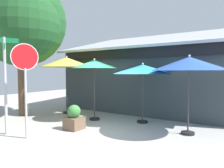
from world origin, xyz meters
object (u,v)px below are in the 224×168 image
Objects in this scene: patio_umbrella_royal_blue_far_right at (189,64)px; sidewalk_planter at (74,118)px; stop_sign at (25,72)px; patio_umbrella_forest_green_center at (94,65)px; patio_umbrella_mustard_left at (67,63)px; street_sign_post at (5,76)px; shade_tree at (22,22)px; patio_umbrella_teal_right at (143,70)px.

patio_umbrella_royal_blue_far_right reaches higher than sidewalk_planter.
patio_umbrella_forest_green_center is (0.21, 3.18, 0.30)m from stop_sign.
stop_sign is 4.02m from patio_umbrella_mustard_left.
street_sign_post is 3.80m from patio_umbrella_mustard_left.
stop_sign is 2.37m from sidewalk_planter.
stop_sign is 1.11× the size of patio_umbrella_forest_green_center.
shade_tree reaches higher than patio_umbrella_forest_green_center.
patio_umbrella_teal_right is at bearing 51.73° from street_sign_post.
patio_umbrella_royal_blue_far_right is at bearing 37.95° from stop_sign.
street_sign_post is 3.51m from patio_umbrella_forest_green_center.
shade_tree reaches higher than stop_sign.
street_sign_post reaches higher than patio_umbrella_teal_right.
patio_umbrella_teal_right is at bearing 4.38° from patio_umbrella_mustard_left.
stop_sign is at bearing -93.70° from patio_umbrella_forest_green_center.
shade_tree reaches higher than sidewalk_planter.
patio_umbrella_mustard_left is 1.17× the size of patio_umbrella_teal_right.
patio_umbrella_teal_right is 0.37× the size of shade_tree.
patio_umbrella_royal_blue_far_right is at bearing 0.54° from patio_umbrella_forest_green_center.
patio_umbrella_mustard_left reaches higher than sidewalk_planter.
patio_umbrella_royal_blue_far_right is 4.40m from sidewalk_planter.
shade_tree is at bearing 147.29° from stop_sign.
patio_umbrella_teal_right reaches higher than sidewalk_planter.
patio_umbrella_mustard_left is 0.44× the size of shade_tree.
sidewalk_planter is at bearing -39.91° from patio_umbrella_mustard_left.
patio_umbrella_mustard_left is at bearing 103.44° from street_sign_post.
street_sign_post reaches higher than sidewalk_planter.
patio_umbrella_forest_green_center is 3.94m from shade_tree.
patio_umbrella_teal_right is at bearing 20.71° from shade_tree.
patio_umbrella_royal_blue_far_right is at bearing -17.97° from patio_umbrella_teal_right.
stop_sign is 1.03× the size of patio_umbrella_mustard_left.
patio_umbrella_teal_right is 2.06m from patio_umbrella_royal_blue_far_right.
patio_umbrella_teal_right is 5.91m from shade_tree.
patio_umbrella_royal_blue_far_right reaches higher than patio_umbrella_teal_right.
stop_sign reaches higher than patio_umbrella_royal_blue_far_right.
stop_sign reaches higher than sidewalk_planter.
patio_umbrella_teal_right is at bearing 162.03° from patio_umbrella_royal_blue_far_right.
sidewalk_planter is (1.48, 1.68, -1.56)m from street_sign_post.
patio_umbrella_mustard_left is at bearing 140.09° from sidewalk_planter.
patio_umbrella_teal_right is (2.17, 3.85, 0.10)m from stop_sign.
sidewalk_planter is at bearing -78.66° from patio_umbrella_forest_green_center.
stop_sign is 1.12× the size of patio_umbrella_royal_blue_far_right.
patio_umbrella_forest_green_center is at bearing 21.83° from shade_tree.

